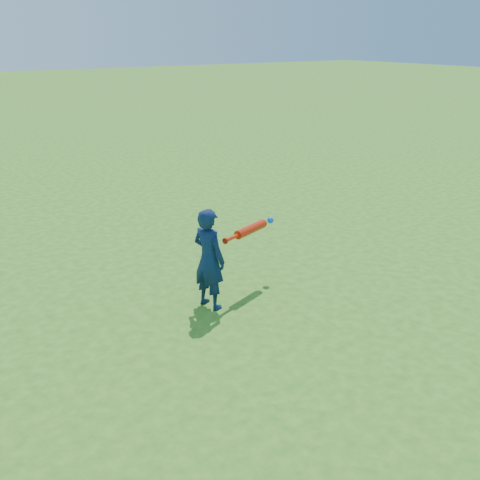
# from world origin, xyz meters

# --- Properties ---
(ground) EXTENTS (80.00, 80.00, 0.00)m
(ground) POSITION_xyz_m (0.00, 0.00, 0.00)
(ground) COLOR #32701A
(ground) RESTS_ON ground
(child) EXTENTS (0.34, 0.43, 1.02)m
(child) POSITION_xyz_m (-0.19, 0.32, 0.51)
(child) COLOR #0E1E41
(child) RESTS_ON ground
(bat_swing) EXTENTS (0.80, 0.33, 0.09)m
(bat_swing) POSITION_xyz_m (0.44, 0.48, 0.66)
(bat_swing) COLOR red
(bat_swing) RESTS_ON ground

